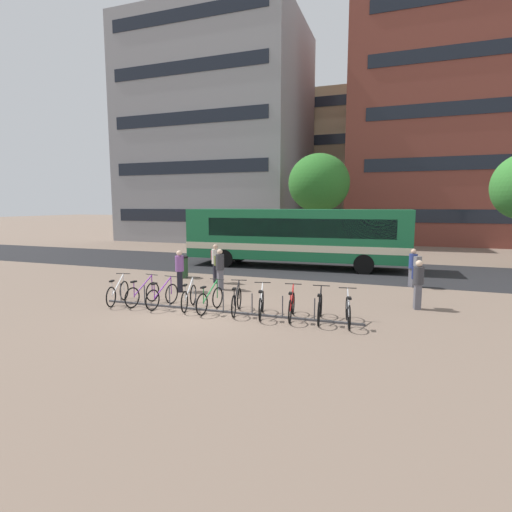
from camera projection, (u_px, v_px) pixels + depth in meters
ground at (196, 313)px, 12.67m from camera, size 200.00×200.00×0.00m
bus_lane_asphalt at (283, 266)px, 22.23m from camera, size 80.00×7.20×0.01m
city_bus at (294, 235)px, 21.78m from camera, size 12.12×3.10×3.20m
bike_rack at (223, 310)px, 12.75m from camera, size 8.87×0.20×0.70m
parked_bicycle_white_0 at (118, 293)px, 13.88m from camera, size 0.59×1.69×0.99m
parked_bicycle_purple_1 at (143, 294)px, 13.73m from camera, size 0.52×1.72×0.99m
parked_bicycle_purple_2 at (162, 296)px, 13.39m from camera, size 0.52×1.72×0.99m
parked_bicycle_silver_3 at (189, 297)px, 13.20m from camera, size 0.58×1.69×0.99m
parked_bicycle_green_4 at (210, 300)px, 12.84m from camera, size 0.52×1.72×0.99m
parked_bicycle_black_5 at (237, 301)px, 12.66m from camera, size 0.57×1.69×0.99m
parked_bicycle_white_6 at (261, 304)px, 12.26m from camera, size 0.62×1.68×0.99m
parked_bicycle_red_7 at (292, 306)px, 12.03m from camera, size 0.52×1.71×0.99m
parked_bicycle_black_8 at (320, 309)px, 11.78m from camera, size 0.52×1.72×0.99m
parked_bicycle_silver_9 at (348, 312)px, 11.43m from camera, size 0.52×1.70×0.99m
commuter_navy_pack_0 at (418, 281)px, 13.10m from camera, size 0.40×0.57×1.65m
commuter_olive_pack_1 at (220, 266)px, 16.11m from camera, size 0.59×0.59×1.67m
commuter_grey_pack_2 at (414, 265)px, 16.58m from camera, size 0.57×0.60×1.62m
commuter_maroon_pack_3 at (215, 261)px, 17.47m from camera, size 0.56×0.60×1.73m
commuter_navy_pack_4 at (180, 268)px, 15.72m from camera, size 0.50×0.60×1.66m
trash_bin at (182, 267)px, 18.80m from camera, size 0.55×0.55×1.03m
street_tree_0 at (319, 183)px, 29.29m from camera, size 4.51×4.51×7.20m
building_left_wing at (220, 135)px, 40.09m from camera, size 16.65×13.17×20.85m
building_right_wing at (512, 124)px, 35.03m from camera, size 27.40×12.49×21.01m
building_centre_block at (322, 168)px, 51.04m from camera, size 15.29×13.78×16.31m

